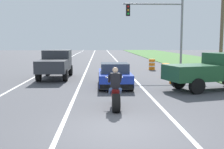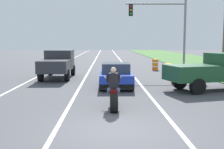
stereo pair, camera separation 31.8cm
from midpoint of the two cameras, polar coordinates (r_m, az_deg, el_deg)
name	(u,v)px [view 1 (the left image)]	position (r m, az deg, el deg)	size (l,w,h in m)	color
ground_plane	(121,130)	(8.36, 0.79, -11.30)	(160.00, 160.00, 0.00)	#4C4C51
lane_stripe_left_solid	(51,68)	(28.48, -12.62, 1.32)	(0.14, 120.00, 0.01)	white
lane_stripe_right_solid	(123,68)	(28.15, 1.98, 1.41)	(0.14, 120.00, 0.01)	white
lane_stripe_centre_dashed	(87,68)	(28.09, -5.36, 1.38)	(0.14, 120.00, 0.01)	white
grass_verge_right	(222,67)	(30.67, 21.18, 1.45)	(10.00, 120.00, 0.06)	#477538
motorcycle_with_rider	(115,93)	(10.83, -0.19, -3.89)	(0.70, 2.21, 1.62)	black
sports_car_blue	(114,76)	(16.24, -0.05, -0.23)	(1.84, 4.30, 1.37)	#1E38B2
pickup_truck_left_lane_dark_grey	(56,63)	(20.24, -11.89, 2.35)	(2.02, 4.80, 1.98)	#2D3035
pickup_truck_right_shoulder_dark_green	(214,69)	(15.96, 19.49, 0.99)	(5.14, 3.14, 1.98)	#1E4C2D
traffic_light_mast_near	(163,24)	(23.37, 10.03, 10.09)	(4.90, 0.34, 6.00)	gray
utility_pole_roadside	(222,19)	(21.50, 21.17, 10.49)	(0.24, 0.24, 8.36)	brown
construction_barrel_nearest	(174,75)	(17.73, 12.02, -0.20)	(0.58, 0.58, 1.00)	orange
construction_barrel_mid	(166,70)	(21.00, 10.46, 0.89)	(0.58, 0.58, 1.00)	orange
construction_barrel_far	(152,64)	(26.08, 7.79, 2.04)	(0.58, 0.58, 1.00)	orange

